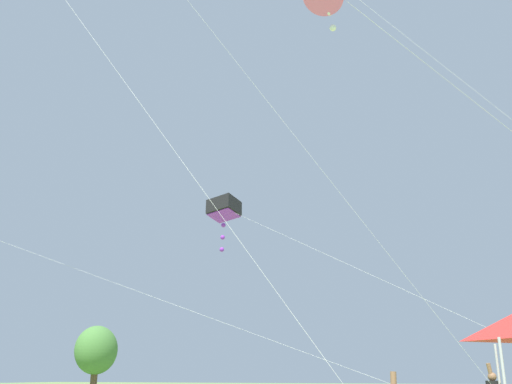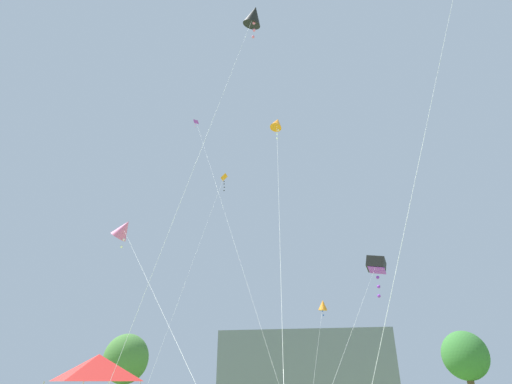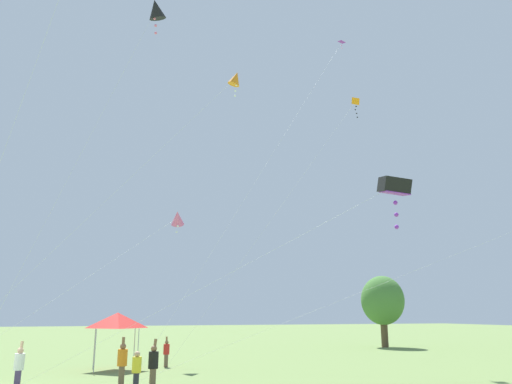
{
  "view_description": "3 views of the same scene",
  "coord_description": "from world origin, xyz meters",
  "px_view_note": "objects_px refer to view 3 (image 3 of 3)",
  "views": [
    {
      "loc": [
        -18.84,
        6.9,
        1.7
      ],
      "look_at": [
        -2.15,
        13.06,
        7.43
      ],
      "focal_mm": 40.0,
      "sensor_mm": 36.0,
      "label": 1
    },
    {
      "loc": [
        1.09,
        -8.83,
        2.29
      ],
      "look_at": [
        -2.71,
        12.3,
        12.52
      ],
      "focal_mm": 28.0,
      "sensor_mm": 36.0,
      "label": 2
    },
    {
      "loc": [
        23.85,
        3.53,
        3.16
      ],
      "look_at": [
        -2.69,
        12.37,
        9.96
      ],
      "focal_mm": 35.0,
      "sensor_mm": 36.0,
      "label": 3
    }
  ],
  "objects_px": {
    "festival_tent": "(117,320)",
    "kite_orange_diamond_7": "(235,79)",
    "person_black_shirt": "(153,365)",
    "kite_pink_diamond_5": "(177,218)",
    "person_white_shirt": "(19,366)",
    "kite_black_diamond_3": "(156,10)",
    "person_yellow_shirt": "(136,370)",
    "person_red_shirt": "(166,352)",
    "kite_purple_delta_2": "(336,51)",
    "kite_orange_delta_6": "(353,106)",
    "kite_black_box_4": "(394,187)",
    "person_orange_shirt": "(122,362)"
  },
  "relations": [
    {
      "from": "person_yellow_shirt",
      "to": "kite_orange_diamond_7",
      "type": "relative_size",
      "value": 0.1
    },
    {
      "from": "person_red_shirt",
      "to": "kite_purple_delta_2",
      "type": "xyz_separation_m",
      "value": [
        -2.48,
        13.69,
        23.85
      ]
    },
    {
      "from": "kite_pink_diamond_5",
      "to": "kite_orange_diamond_7",
      "type": "distance_m",
      "value": 10.48
    },
    {
      "from": "kite_pink_diamond_5",
      "to": "person_red_shirt",
      "type": "bearing_deg",
      "value": -24.22
    },
    {
      "from": "person_white_shirt",
      "to": "kite_pink_diamond_5",
      "type": "bearing_deg",
      "value": 21.51
    },
    {
      "from": "person_orange_shirt",
      "to": "person_yellow_shirt",
      "type": "bearing_deg",
      "value": 25.47
    },
    {
      "from": "person_red_shirt",
      "to": "kite_orange_delta_6",
      "type": "height_order",
      "value": "kite_orange_delta_6"
    },
    {
      "from": "festival_tent",
      "to": "person_yellow_shirt",
      "type": "xyz_separation_m",
      "value": [
        8.87,
        0.37,
        -1.87
      ]
    },
    {
      "from": "person_yellow_shirt",
      "to": "person_red_shirt",
      "type": "bearing_deg",
      "value": -8.33
    },
    {
      "from": "person_black_shirt",
      "to": "kite_black_diamond_3",
      "type": "distance_m",
      "value": 19.13
    },
    {
      "from": "person_orange_shirt",
      "to": "kite_orange_diamond_7",
      "type": "distance_m",
      "value": 16.0
    },
    {
      "from": "kite_pink_diamond_5",
      "to": "kite_orange_delta_6",
      "type": "distance_m",
      "value": 15.87
    },
    {
      "from": "kite_black_diamond_3",
      "to": "kite_pink_diamond_5",
      "type": "bearing_deg",
      "value": 158.58
    },
    {
      "from": "person_black_shirt",
      "to": "kite_orange_delta_6",
      "type": "xyz_separation_m",
      "value": [
        -8.53,
        15.29,
        17.54
      ]
    },
    {
      "from": "person_red_shirt",
      "to": "person_yellow_shirt",
      "type": "bearing_deg",
      "value": 49.17
    },
    {
      "from": "festival_tent",
      "to": "kite_purple_delta_2",
      "type": "height_order",
      "value": "kite_purple_delta_2"
    },
    {
      "from": "person_black_shirt",
      "to": "person_yellow_shirt",
      "type": "xyz_separation_m",
      "value": [
        0.58,
        -0.75,
        -0.13
      ]
    },
    {
      "from": "person_black_shirt",
      "to": "festival_tent",
      "type": "bearing_deg",
      "value": 50.39
    },
    {
      "from": "kite_black_diamond_3",
      "to": "person_yellow_shirt",
      "type": "bearing_deg",
      "value": -5.78
    },
    {
      "from": "kite_orange_delta_6",
      "to": "person_yellow_shirt",
      "type": "bearing_deg",
      "value": -60.41
    },
    {
      "from": "kite_orange_diamond_7",
      "to": "person_orange_shirt",
      "type": "bearing_deg",
      "value": -79.5
    },
    {
      "from": "person_white_shirt",
      "to": "kite_black_diamond_3",
      "type": "xyz_separation_m",
      "value": [
        -1.44,
        5.01,
        18.95
      ]
    },
    {
      "from": "kite_purple_delta_2",
      "to": "kite_black_diamond_3",
      "type": "height_order",
      "value": "kite_purple_delta_2"
    },
    {
      "from": "kite_black_box_4",
      "to": "kite_orange_delta_6",
      "type": "xyz_separation_m",
      "value": [
        -11.62,
        4.77,
        9.57
      ]
    },
    {
      "from": "person_white_shirt",
      "to": "kite_pink_diamond_5",
      "type": "height_order",
      "value": "kite_pink_diamond_5"
    },
    {
      "from": "person_orange_shirt",
      "to": "kite_black_box_4",
      "type": "distance_m",
      "value": 14.82
    },
    {
      "from": "kite_orange_diamond_7",
      "to": "person_yellow_shirt",
      "type": "bearing_deg",
      "value": -59.7
    },
    {
      "from": "person_orange_shirt",
      "to": "kite_black_box_4",
      "type": "xyz_separation_m",
      "value": [
        4.37,
        11.73,
        7.94
      ]
    },
    {
      "from": "person_orange_shirt",
      "to": "kite_pink_diamond_5",
      "type": "height_order",
      "value": "kite_pink_diamond_5"
    },
    {
      "from": "person_black_shirt",
      "to": "kite_pink_diamond_5",
      "type": "xyz_separation_m",
      "value": [
        -10.14,
        2.46,
        8.35
      ]
    },
    {
      "from": "kite_black_box_4",
      "to": "kite_orange_diamond_7",
      "type": "bearing_deg",
      "value": -130.09
    },
    {
      "from": "kite_purple_delta_2",
      "to": "kite_pink_diamond_5",
      "type": "bearing_deg",
      "value": -84.7
    },
    {
      "from": "person_yellow_shirt",
      "to": "kite_pink_diamond_5",
      "type": "xyz_separation_m",
      "value": [
        -10.71,
        3.21,
        8.48
      ]
    },
    {
      "from": "person_black_shirt",
      "to": "person_yellow_shirt",
      "type": "height_order",
      "value": "person_black_shirt"
    },
    {
      "from": "festival_tent",
      "to": "kite_pink_diamond_5",
      "type": "distance_m",
      "value": 7.74
    },
    {
      "from": "kite_orange_delta_6",
      "to": "kite_orange_diamond_7",
      "type": "relative_size",
      "value": 1.16
    },
    {
      "from": "festival_tent",
      "to": "kite_orange_diamond_7",
      "type": "bearing_deg",
      "value": 41.21
    },
    {
      "from": "person_white_shirt",
      "to": "kite_black_diamond_3",
      "type": "bearing_deg",
      "value": -10.41
    },
    {
      "from": "person_white_shirt",
      "to": "festival_tent",
      "type": "bearing_deg",
      "value": 31.63
    },
    {
      "from": "kite_purple_delta_2",
      "to": "kite_orange_delta_6",
      "type": "xyz_separation_m",
      "value": [
        2.82,
        -0.29,
        -6.17
      ]
    },
    {
      "from": "person_white_shirt",
      "to": "kite_purple_delta_2",
      "type": "distance_m",
      "value": 33.22
    },
    {
      "from": "person_black_shirt",
      "to": "person_orange_shirt",
      "type": "bearing_deg",
      "value": 85.81
    },
    {
      "from": "person_orange_shirt",
      "to": "kite_purple_delta_2",
      "type": "distance_m",
      "value": 30.73
    },
    {
      "from": "kite_purple_delta_2",
      "to": "kite_orange_delta_6",
      "type": "bearing_deg",
      "value": -5.88
    },
    {
      "from": "festival_tent",
      "to": "kite_black_box_4",
      "type": "xyz_separation_m",
      "value": [
        11.38,
        11.64,
        6.23
      ]
    },
    {
      "from": "person_white_shirt",
      "to": "person_yellow_shirt",
      "type": "xyz_separation_m",
      "value": [
        1.98,
        4.67,
        -0.1
      ]
    },
    {
      "from": "kite_black_diamond_3",
      "to": "kite_orange_delta_6",
      "type": "height_order",
      "value": "kite_black_diamond_3"
    },
    {
      "from": "person_red_shirt",
      "to": "kite_orange_diamond_7",
      "type": "distance_m",
      "value": 16.73
    },
    {
      "from": "festival_tent",
      "to": "kite_orange_diamond_7",
      "type": "distance_m",
      "value": 15.55
    },
    {
      "from": "person_white_shirt",
      "to": "kite_black_diamond_3",
      "type": "relative_size",
      "value": 0.1
    }
  ]
}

